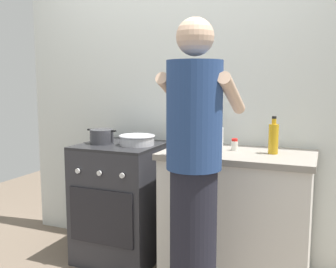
{
  "coord_description": "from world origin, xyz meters",
  "views": [
    {
      "loc": [
        1.09,
        -2.39,
        1.36
      ],
      "look_at": [
        0.05,
        0.12,
        1.0
      ],
      "focal_mm": 41.17,
      "sensor_mm": 36.0,
      "label": 1
    }
  ],
  "objects_px": {
    "mixing_bowl": "(137,140)",
    "person": "(194,176)",
    "stove_range": "(122,201)",
    "spice_bottle": "(235,145)",
    "pot": "(102,137)",
    "utensil_crock": "(216,133)",
    "oil_bottle": "(273,138)"
  },
  "relations": [
    {
      "from": "mixing_bowl",
      "to": "oil_bottle",
      "type": "distance_m",
      "value": 0.99
    },
    {
      "from": "spice_bottle",
      "to": "person",
      "type": "xyz_separation_m",
      "value": [
        -0.08,
        -0.64,
        -0.08
      ]
    },
    {
      "from": "mixing_bowl",
      "to": "utensil_crock",
      "type": "bearing_deg",
      "value": 16.45
    },
    {
      "from": "spice_bottle",
      "to": "pot",
      "type": "bearing_deg",
      "value": -174.77
    },
    {
      "from": "pot",
      "to": "spice_bottle",
      "type": "relative_size",
      "value": 2.95
    },
    {
      "from": "mixing_bowl",
      "to": "spice_bottle",
      "type": "xyz_separation_m",
      "value": [
        0.72,
        0.05,
        -0.0
      ]
    },
    {
      "from": "utensil_crock",
      "to": "spice_bottle",
      "type": "xyz_separation_m",
      "value": [
        0.16,
        -0.12,
        -0.06
      ]
    },
    {
      "from": "mixing_bowl",
      "to": "person",
      "type": "relative_size",
      "value": 0.16
    },
    {
      "from": "pot",
      "to": "person",
      "type": "distance_m",
      "value": 1.08
    },
    {
      "from": "person",
      "to": "mixing_bowl",
      "type": "bearing_deg",
      "value": 137.85
    },
    {
      "from": "mixing_bowl",
      "to": "oil_bottle",
      "type": "bearing_deg",
      "value": 1.44
    },
    {
      "from": "stove_range",
      "to": "oil_bottle",
      "type": "distance_m",
      "value": 1.25
    },
    {
      "from": "oil_bottle",
      "to": "pot",
      "type": "bearing_deg",
      "value": -177.01
    },
    {
      "from": "stove_range",
      "to": "spice_bottle",
      "type": "distance_m",
      "value": 0.99
    },
    {
      "from": "stove_range",
      "to": "mixing_bowl",
      "type": "distance_m",
      "value": 0.51
    },
    {
      "from": "person",
      "to": "utensil_crock",
      "type": "bearing_deg",
      "value": 96.26
    },
    {
      "from": "spice_bottle",
      "to": "oil_bottle",
      "type": "distance_m",
      "value": 0.27
    },
    {
      "from": "stove_range",
      "to": "oil_bottle",
      "type": "height_order",
      "value": "oil_bottle"
    },
    {
      "from": "mixing_bowl",
      "to": "spice_bottle",
      "type": "relative_size",
      "value": 3.25
    },
    {
      "from": "person",
      "to": "spice_bottle",
      "type": "bearing_deg",
      "value": 82.96
    },
    {
      "from": "mixing_bowl",
      "to": "pot",
      "type": "bearing_deg",
      "value": -171.61
    },
    {
      "from": "stove_range",
      "to": "person",
      "type": "distance_m",
      "value": 1.06
    },
    {
      "from": "spice_bottle",
      "to": "mixing_bowl",
      "type": "bearing_deg",
      "value": -176.0
    },
    {
      "from": "stove_range",
      "to": "utensil_crock",
      "type": "height_order",
      "value": "utensil_crock"
    },
    {
      "from": "mixing_bowl",
      "to": "person",
      "type": "xyz_separation_m",
      "value": [
        0.65,
        -0.58,
        -0.08
      ]
    },
    {
      "from": "stove_range",
      "to": "pot",
      "type": "xyz_separation_m",
      "value": [
        -0.14,
        -0.05,
        0.5
      ]
    },
    {
      "from": "pot",
      "to": "person",
      "type": "relative_size",
      "value": 0.14
    },
    {
      "from": "pot",
      "to": "utensil_crock",
      "type": "bearing_deg",
      "value": 13.83
    },
    {
      "from": "stove_range",
      "to": "person",
      "type": "bearing_deg",
      "value": -36.83
    },
    {
      "from": "utensil_crock",
      "to": "person",
      "type": "distance_m",
      "value": 0.77
    },
    {
      "from": "spice_bottle",
      "to": "utensil_crock",
      "type": "bearing_deg",
      "value": 144.26
    },
    {
      "from": "person",
      "to": "oil_bottle",
      "type": "bearing_deg",
      "value": 60.89
    }
  ]
}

